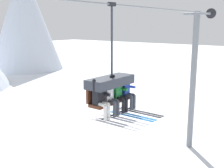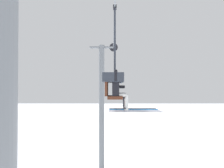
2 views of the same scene
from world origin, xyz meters
TOP-DOWN VIEW (x-y plane):
  - lift_tower_far at (10.94, -0.02)m, footprint 0.36×1.88m
  - lift_cable at (2.37, -0.80)m, footprint 19.15×0.05m
  - chairlift_chair at (1.81, -0.73)m, footprint 1.84×0.74m
  - skier_black at (1.10, -0.94)m, footprint 0.48×1.70m
  - skier_white at (1.58, -0.94)m, footprint 0.48×1.70m
  - skier_green at (2.05, -0.94)m, footprint 0.48×1.70m
  - skier_blue at (2.53, -0.95)m, footprint 0.46×1.70m

SIDE VIEW (x-z plane):
  - lift_tower_far at x=10.94m, z-range 0.17..8.67m
  - skier_blue at x=2.53m, z-range 4.74..5.97m
  - skier_black at x=1.10m, z-range 4.70..6.04m
  - skier_white at x=1.58m, z-range 4.70..6.04m
  - skier_green at x=2.05m, z-range 4.70..6.04m
  - chairlift_chair at x=1.81m, z-range 3.93..7.43m
  - lift_cable at x=2.37m, z-range 8.20..8.25m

